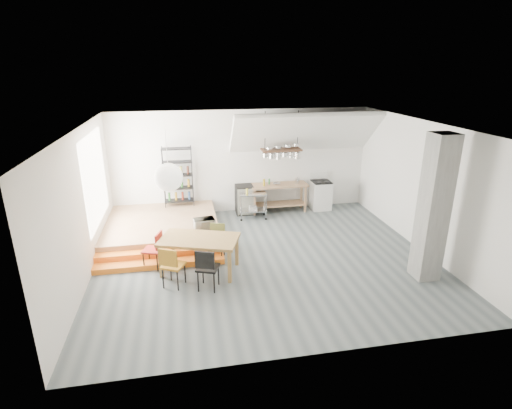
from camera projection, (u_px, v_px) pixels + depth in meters
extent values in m
plane|color=#515A5D|center=(265.00, 258.00, 9.74)|extent=(8.00, 8.00, 0.00)
cube|color=silver|center=(242.00, 162.00, 12.45)|extent=(8.00, 0.04, 3.20)
cube|color=silver|center=(82.00, 207.00, 8.51)|extent=(0.04, 7.00, 3.20)
cube|color=silver|center=(423.00, 187.00, 9.91)|extent=(0.04, 7.00, 3.20)
cube|color=white|center=(266.00, 126.00, 8.68)|extent=(8.00, 7.00, 0.02)
cube|color=white|center=(305.00, 133.00, 11.90)|extent=(4.40, 1.44, 1.32)
cube|color=white|center=(95.00, 179.00, 9.84)|extent=(0.02, 2.50, 2.20)
cube|color=#946C4A|center=(162.00, 227.00, 11.09)|extent=(3.00, 3.00, 0.40)
cube|color=orange|center=(160.00, 264.00, 9.33)|extent=(3.00, 0.35, 0.13)
cube|color=orange|center=(161.00, 255.00, 9.63)|extent=(3.00, 0.35, 0.27)
cube|color=slate|center=(434.00, 209.00, 8.39)|extent=(0.50, 0.50, 3.20)
cube|color=#946C4A|center=(279.00, 185.00, 12.56)|extent=(1.80, 0.60, 0.06)
cube|color=#946C4A|center=(278.00, 204.00, 12.77)|extent=(1.70, 0.55, 0.04)
cube|color=#946C4A|center=(301.00, 195.00, 13.06)|extent=(0.06, 0.06, 0.86)
cube|color=#946C4A|center=(252.00, 198.00, 12.77)|extent=(0.06, 0.06, 0.86)
cube|color=#946C4A|center=(305.00, 199.00, 12.65)|extent=(0.06, 0.06, 0.86)
cube|color=#946C4A|center=(255.00, 202.00, 12.36)|extent=(0.06, 0.06, 0.86)
cube|color=white|center=(320.00, 195.00, 12.95)|extent=(0.60, 0.60, 0.90)
cube|color=black|center=(321.00, 182.00, 12.79)|extent=(0.58, 0.58, 0.03)
cube|color=white|center=(319.00, 175.00, 13.01)|extent=(0.60, 0.05, 0.25)
cylinder|color=black|center=(324.00, 179.00, 12.94)|extent=(0.18, 0.18, 0.02)
cylinder|color=black|center=(316.00, 180.00, 12.89)|extent=(0.18, 0.18, 0.02)
cylinder|color=black|center=(327.00, 182.00, 12.68)|extent=(0.18, 0.18, 0.02)
cylinder|color=black|center=(319.00, 182.00, 12.63)|extent=(0.18, 0.18, 0.02)
cube|color=#41261A|center=(281.00, 150.00, 11.99)|extent=(1.20, 0.50, 0.05)
cylinder|color=black|center=(265.00, 131.00, 11.71)|extent=(0.02, 0.02, 1.15)
cylinder|color=black|center=(298.00, 130.00, 11.88)|extent=(0.02, 0.02, 1.15)
cylinder|color=silver|center=(265.00, 155.00, 11.90)|extent=(0.16, 0.16, 0.12)
cylinder|color=silver|center=(272.00, 156.00, 11.94)|extent=(0.20, 0.20, 0.16)
cylinder|color=silver|center=(278.00, 156.00, 11.98)|extent=(0.16, 0.16, 0.20)
cylinder|color=silver|center=(285.00, 154.00, 12.00)|extent=(0.20, 0.20, 0.12)
cylinder|color=silver|center=(291.00, 155.00, 12.04)|extent=(0.16, 0.16, 0.16)
cylinder|color=silver|center=(297.00, 155.00, 12.09)|extent=(0.20, 0.20, 0.20)
cylinder|color=black|center=(192.00, 174.00, 12.17)|extent=(0.02, 0.02, 1.80)
cylinder|color=black|center=(164.00, 176.00, 12.02)|extent=(0.02, 0.02, 1.80)
cylinder|color=black|center=(192.00, 178.00, 11.83)|extent=(0.02, 0.02, 1.80)
cylinder|color=black|center=(163.00, 179.00, 11.69)|extent=(0.02, 0.02, 1.80)
cube|color=black|center=(180.00, 200.00, 12.18)|extent=(0.88, 0.38, 0.02)
cube|color=black|center=(179.00, 188.00, 12.04)|extent=(0.88, 0.38, 0.02)
cube|color=black|center=(178.00, 175.00, 11.91)|extent=(0.88, 0.38, 0.02)
cube|color=black|center=(177.00, 162.00, 11.78)|extent=(0.88, 0.38, 0.02)
cube|color=black|center=(176.00, 149.00, 11.64)|extent=(0.88, 0.38, 0.03)
cylinder|color=#33752F|center=(179.00, 196.00, 12.13)|extent=(0.07, 0.07, 0.24)
cylinder|color=#A67A1B|center=(178.00, 183.00, 12.00)|extent=(0.07, 0.07, 0.24)
cylinder|color=maroon|center=(178.00, 170.00, 11.86)|extent=(0.07, 0.07, 0.24)
cube|color=#946C4A|center=(205.00, 230.00, 10.01)|extent=(0.60, 0.40, 0.03)
cylinder|color=black|center=(215.00, 229.00, 10.24)|extent=(0.02, 0.02, 0.13)
cylinder|color=black|center=(194.00, 231.00, 10.15)|extent=(0.02, 0.02, 0.13)
cylinder|color=black|center=(216.00, 235.00, 9.93)|extent=(0.02, 0.02, 0.13)
cylinder|color=black|center=(194.00, 236.00, 9.83)|extent=(0.02, 0.02, 0.13)
sphere|color=white|center=(169.00, 177.00, 8.50)|extent=(0.60, 0.60, 0.60)
cube|color=olive|center=(199.00, 240.00, 8.89)|extent=(1.93, 1.47, 0.06)
cube|color=olive|center=(237.00, 250.00, 9.30)|extent=(0.10, 0.10, 0.75)
cube|color=olive|center=(173.00, 246.00, 9.51)|extent=(0.10, 0.10, 0.75)
cube|color=olive|center=(230.00, 267.00, 8.54)|extent=(0.10, 0.10, 0.75)
cube|color=olive|center=(161.00, 262.00, 8.75)|extent=(0.10, 0.10, 0.75)
cube|color=#C58421|center=(173.00, 265.00, 8.39)|extent=(0.57, 0.57, 0.04)
cube|color=#C58421|center=(168.00, 258.00, 8.13)|extent=(0.38, 0.22, 0.37)
cylinder|color=black|center=(163.00, 278.00, 8.37)|extent=(0.03, 0.03, 0.47)
cylinder|color=black|center=(178.00, 281.00, 8.27)|extent=(0.03, 0.03, 0.47)
cylinder|color=black|center=(171.00, 271.00, 8.67)|extent=(0.03, 0.03, 0.47)
cylinder|color=black|center=(185.00, 273.00, 8.58)|extent=(0.03, 0.03, 0.47)
cube|color=black|center=(208.00, 268.00, 8.29)|extent=(0.55, 0.55, 0.04)
cube|color=black|center=(205.00, 260.00, 8.02)|extent=(0.40, 0.18, 0.38)
cylinder|color=black|center=(198.00, 281.00, 8.24)|extent=(0.03, 0.03, 0.47)
cylinder|color=black|center=(214.00, 283.00, 8.18)|extent=(0.03, 0.03, 0.47)
cylinder|color=black|center=(203.00, 273.00, 8.56)|extent=(0.03, 0.03, 0.47)
cylinder|color=black|center=(218.00, 275.00, 8.50)|extent=(0.03, 0.03, 0.47)
cube|color=olive|center=(216.00, 242.00, 9.63)|extent=(0.48, 0.48, 0.04)
cube|color=olive|center=(218.00, 230.00, 9.71)|extent=(0.36, 0.15, 0.34)
cylinder|color=black|center=(224.00, 247.00, 9.83)|extent=(0.03, 0.03, 0.42)
cylinder|color=black|center=(212.00, 247.00, 9.86)|extent=(0.03, 0.03, 0.42)
cylinder|color=black|center=(222.00, 253.00, 9.54)|extent=(0.03, 0.03, 0.42)
cylinder|color=black|center=(209.00, 252.00, 9.58)|extent=(0.03, 0.03, 0.42)
cube|color=#AB2218|center=(152.00, 250.00, 9.15)|extent=(0.51, 0.51, 0.04)
cube|color=#AB2218|center=(159.00, 240.00, 9.05)|extent=(0.16, 0.37, 0.35)
cylinder|color=black|center=(157.00, 263.00, 9.06)|extent=(0.03, 0.03, 0.44)
cylinder|color=black|center=(162.00, 256.00, 9.36)|extent=(0.03, 0.03, 0.44)
cylinder|color=black|center=(144.00, 262.00, 9.10)|extent=(0.03, 0.03, 0.44)
cylinder|color=black|center=(149.00, 255.00, 9.40)|extent=(0.03, 0.03, 0.44)
cube|color=silver|center=(253.00, 194.00, 12.01)|extent=(0.83, 0.50, 0.04)
cube|color=silver|center=(253.00, 210.00, 12.19)|extent=(0.83, 0.50, 0.03)
cylinder|color=silver|center=(264.00, 203.00, 12.37)|extent=(0.03, 0.03, 0.77)
sphere|color=black|center=(264.00, 214.00, 12.49)|extent=(0.07, 0.07, 0.07)
cylinder|color=silver|center=(240.00, 204.00, 12.28)|extent=(0.03, 0.03, 0.77)
sphere|color=black|center=(240.00, 215.00, 12.41)|extent=(0.07, 0.07, 0.07)
cylinder|color=silver|center=(266.00, 207.00, 12.00)|extent=(0.03, 0.03, 0.77)
sphere|color=black|center=(266.00, 219.00, 12.12)|extent=(0.07, 0.07, 0.07)
cylinder|color=silver|center=(241.00, 209.00, 11.92)|extent=(0.03, 0.03, 0.77)
sphere|color=black|center=(241.00, 220.00, 12.04)|extent=(0.07, 0.07, 0.07)
cube|color=black|center=(244.00, 199.00, 12.56)|extent=(0.54, 0.54, 0.91)
imported|color=beige|center=(204.00, 224.00, 9.96)|extent=(0.56, 0.42, 0.28)
imported|color=silver|center=(277.00, 184.00, 12.48)|extent=(0.30, 0.30, 0.06)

